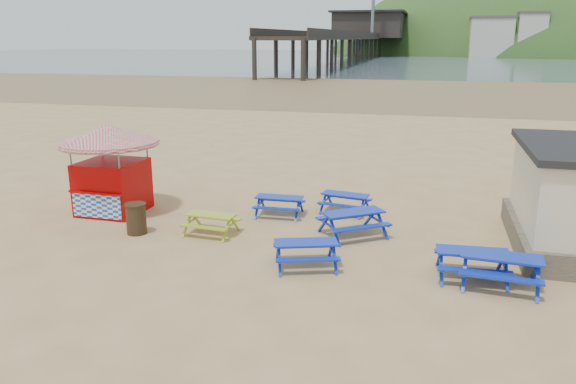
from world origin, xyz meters
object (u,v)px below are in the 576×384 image
(picnic_table_blue_a, at_px, (279,206))
(litter_bin, at_px, (136,218))
(picnic_table_blue_b, at_px, (345,203))
(picnic_table_yellow, at_px, (211,224))
(ice_cream_kiosk, at_px, (110,158))

(picnic_table_blue_a, xyz_separation_m, litter_bin, (-3.95, -2.97, 0.16))
(picnic_table_blue_b, height_order, picnic_table_yellow, picnic_table_blue_b)
(ice_cream_kiosk, bearing_deg, picnic_table_blue_b, 15.10)
(picnic_table_blue_b, xyz_separation_m, picnic_table_yellow, (-3.81, -3.36, -0.01))
(picnic_table_blue_a, xyz_separation_m, picnic_table_blue_b, (2.20, 0.92, 0.00))
(picnic_table_yellow, bearing_deg, picnic_table_blue_a, 61.32)
(picnic_table_yellow, xyz_separation_m, litter_bin, (-2.34, -0.54, 0.17))
(picnic_table_blue_a, height_order, ice_cream_kiosk, ice_cream_kiosk)
(picnic_table_blue_a, height_order, litter_bin, litter_bin)
(picnic_table_yellow, bearing_deg, ice_cream_kiosk, 167.05)
(litter_bin, bearing_deg, ice_cream_kiosk, 135.51)
(litter_bin, bearing_deg, picnic_table_blue_a, 36.96)
(picnic_table_blue_b, height_order, litter_bin, litter_bin)
(picnic_table_yellow, height_order, litter_bin, litter_bin)
(picnic_table_blue_a, distance_m, picnic_table_blue_b, 2.39)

